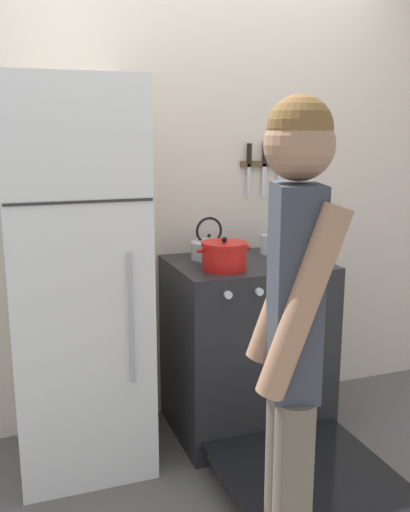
{
  "coord_description": "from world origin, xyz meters",
  "views": [
    {
      "loc": [
        -0.88,
        -2.95,
        1.59
      ],
      "look_at": [
        0.01,
        -0.46,
        1.01
      ],
      "focal_mm": 40.0,
      "sensor_mm": 36.0,
      "label": 1
    }
  ],
  "objects_px": {
    "utensil_jar": "(270,243)",
    "refrigerator": "(75,280)",
    "stove_range": "(249,349)",
    "person": "(292,347)",
    "tea_kettle": "(209,247)",
    "dutch_oven_pot": "(224,256)"
  },
  "relations": [
    {
      "from": "utensil_jar",
      "to": "refrigerator",
      "type": "bearing_deg",
      "value": -172.96
    },
    {
      "from": "person",
      "to": "utensil_jar",
      "type": "bearing_deg",
      "value": -5.7
    },
    {
      "from": "stove_range",
      "to": "person",
      "type": "relative_size",
      "value": 0.81
    },
    {
      "from": "utensil_jar",
      "to": "person",
      "type": "xyz_separation_m",
      "value": [
        -0.59,
        -1.35,
        -0.03
      ]
    },
    {
      "from": "utensil_jar",
      "to": "person",
      "type": "distance_m",
      "value": 1.48
    },
    {
      "from": "tea_kettle",
      "to": "person",
      "type": "relative_size",
      "value": 0.14
    },
    {
      "from": "dutch_oven_pot",
      "to": "tea_kettle",
      "type": "xyz_separation_m",
      "value": [
        0.01,
        0.25,
        -0.01
      ]
    },
    {
      "from": "refrigerator",
      "to": "tea_kettle",
      "type": "bearing_deg",
      "value": 10.02
    },
    {
      "from": "stove_range",
      "to": "person",
      "type": "height_order",
      "value": "person"
    },
    {
      "from": "refrigerator",
      "to": "stove_range",
      "type": "xyz_separation_m",
      "value": [
        0.88,
        -0.04,
        -0.45
      ]
    },
    {
      "from": "utensil_jar",
      "to": "tea_kettle",
      "type": "bearing_deg",
      "value": -179.01
    },
    {
      "from": "refrigerator",
      "to": "tea_kettle",
      "type": "distance_m",
      "value": 0.73
    },
    {
      "from": "tea_kettle",
      "to": "refrigerator",
      "type": "bearing_deg",
      "value": -169.98
    },
    {
      "from": "dutch_oven_pot",
      "to": "tea_kettle",
      "type": "height_order",
      "value": "tea_kettle"
    },
    {
      "from": "refrigerator",
      "to": "stove_range",
      "type": "bearing_deg",
      "value": -2.42
    },
    {
      "from": "stove_range",
      "to": "dutch_oven_pot",
      "type": "distance_m",
      "value": 0.57
    },
    {
      "from": "tea_kettle",
      "to": "person",
      "type": "height_order",
      "value": "person"
    },
    {
      "from": "refrigerator",
      "to": "dutch_oven_pot",
      "type": "xyz_separation_m",
      "value": [
        0.7,
        -0.12,
        0.09
      ]
    },
    {
      "from": "stove_range",
      "to": "dutch_oven_pot",
      "type": "xyz_separation_m",
      "value": [
        -0.18,
        -0.08,
        0.54
      ]
    },
    {
      "from": "tea_kettle",
      "to": "person",
      "type": "distance_m",
      "value": 1.37
    },
    {
      "from": "stove_range",
      "to": "utensil_jar",
      "type": "distance_m",
      "value": 0.59
    },
    {
      "from": "person",
      "to": "refrigerator",
      "type": "bearing_deg",
      "value": 39.5
    }
  ]
}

